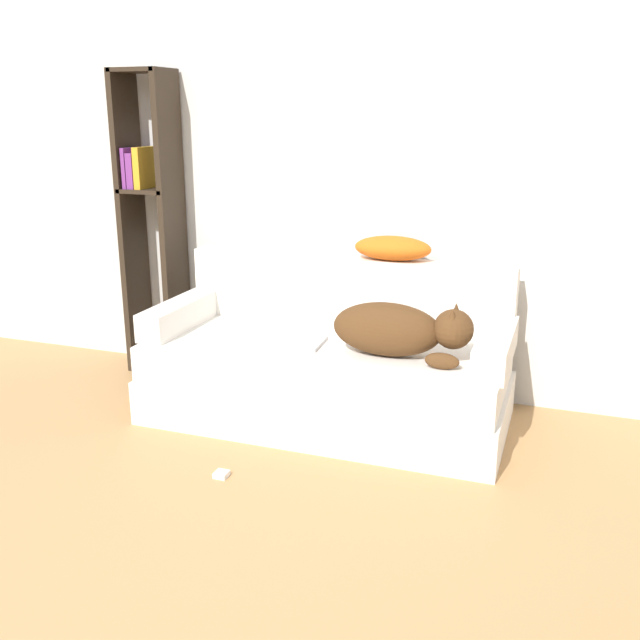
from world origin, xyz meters
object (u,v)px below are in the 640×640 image
(throw_pillow, at_px, (393,248))
(power_adapter, at_px, (221,474))
(laptop, at_px, (289,341))
(couch, at_px, (326,382))
(dog, at_px, (399,330))
(bookshelf, at_px, (150,212))

(throw_pillow, relative_size, power_adapter, 6.95)
(laptop, xyz_separation_m, power_adapter, (-0.05, -0.69, -0.41))
(couch, bearing_deg, dog, -10.95)
(couch, relative_size, dog, 2.70)
(laptop, bearing_deg, couch, 15.25)
(dog, height_order, power_adapter, dog)
(couch, relative_size, power_adapter, 31.10)
(dog, xyz_separation_m, laptop, (-0.58, 0.02, -0.13))
(laptop, xyz_separation_m, throw_pillow, (0.43, 0.42, 0.44))
(laptop, bearing_deg, power_adapter, -97.60)
(throw_pillow, bearing_deg, dog, -70.72)
(couch, height_order, laptop, laptop)
(dog, xyz_separation_m, bookshelf, (-1.65, 0.46, 0.43))
(power_adapter, bearing_deg, laptop, 86.03)
(laptop, height_order, bookshelf, bookshelf)
(laptop, relative_size, bookshelf, 0.21)
(laptop, bearing_deg, bookshelf, 153.63)
(bookshelf, bearing_deg, power_adapter, -48.18)
(couch, distance_m, laptop, 0.29)
(power_adapter, bearing_deg, throw_pillow, 66.70)
(throw_pillow, height_order, power_adapter, throw_pillow)
(throw_pillow, bearing_deg, couch, -125.03)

